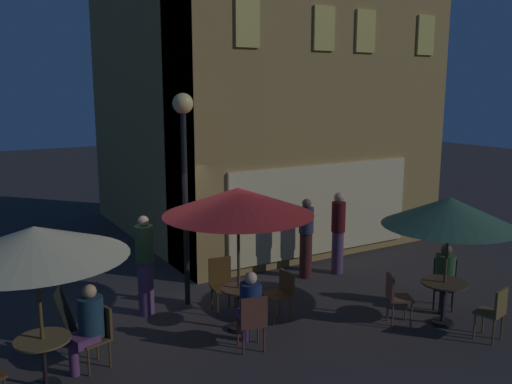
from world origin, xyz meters
The scene contains 23 objects.
ground_plane centered at (0.00, 0.00, 0.00)m, with size 60.00×60.00×0.00m, color #332E2F.
cafe_building centered at (3.21, 3.55, 3.74)m, with size 7.16×7.67×7.50m.
street_lamp_near_corner centered at (0.45, 0.38, 2.95)m, with size 0.37×0.37×3.94m.
menu_sandwich_board centered at (-1.69, -0.13, 0.45)m, with size 0.80×0.74×0.88m.
cafe_table_0 centered at (0.74, -1.10, 0.49)m, with size 0.60×0.60×0.74m.
cafe_table_1 centered at (-2.41, -1.34, 0.52)m, with size 0.75×0.75×0.71m.
cafe_table_2 centered at (3.88, -2.71, 0.57)m, with size 0.78×0.78×0.76m.
patio_umbrella_0 centered at (0.74, -1.10, 2.22)m, with size 2.47×2.47×2.45m.
patio_umbrella_1 centered at (-2.41, -1.34, 2.05)m, with size 2.41×2.41×2.27m.
patio_umbrella_2 centered at (3.88, -2.71, 1.99)m, with size 2.22×2.22×2.24m.
cafe_chair_0 centered at (0.54, -1.89, 0.54)m, with size 0.51×0.51×0.92m.
cafe_chair_1 centered at (1.60, -1.10, 0.53)m, with size 0.44×0.44×0.86m.
cafe_chair_2 centered at (0.87, -0.21, 0.58)m, with size 0.48×0.48×0.98m.
cafe_chair_3 centered at (-1.62, -1.11, 0.54)m, with size 0.53×0.53×0.91m.
cafe_chair_5 centered at (4.06, -3.57, 0.54)m, with size 0.46×0.46×0.90m.
cafe_chair_6 centered at (4.52, -2.17, 0.54)m, with size 0.57×0.57×0.90m.
cafe_chair_7 centered at (3.14, -2.30, 0.55)m, with size 0.54×0.54×0.89m.
patron_seated_0 centered at (0.58, -1.75, 0.71)m, with size 0.42×0.53×1.26m.
patron_seated_1 centered at (-1.75, -1.15, 0.72)m, with size 0.54×0.45×1.28m.
patron_seated_2 centered at (4.41, -2.26, 0.69)m, with size 0.54×0.52×1.22m.
patron_standing_3 centered at (4.00, 0.31, 0.94)m, with size 0.30×0.30×1.82m.
patron_standing_4 centered at (-0.38, 0.31, 0.93)m, with size 0.33×0.33×1.83m.
patron_standing_5 centered at (3.24, 0.45, 0.88)m, with size 0.31×0.31×1.73m.
Camera 1 is at (-3.42, -8.68, 4.03)m, focal length 38.28 mm.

